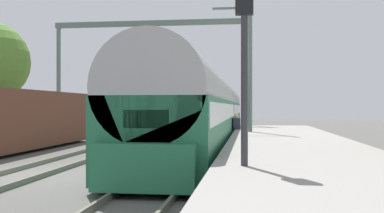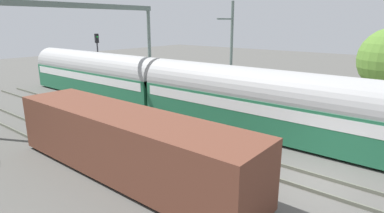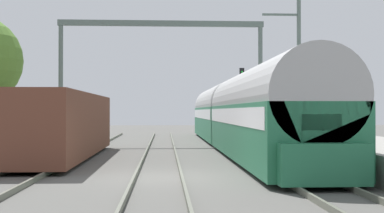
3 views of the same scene
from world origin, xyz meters
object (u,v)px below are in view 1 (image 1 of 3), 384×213
(passenger_train, at_px, (209,109))
(railway_signal_far, at_px, (244,90))
(railway_signal_near, at_px, (244,56))
(person_crossing, at_px, (236,127))
(catenary_gantry, at_px, (149,53))
(freight_car, at_px, (13,120))

(passenger_train, relative_size, railway_signal_far, 5.99)
(passenger_train, height_order, railway_signal_near, railway_signal_near)
(person_crossing, bearing_deg, railway_signal_near, -109.40)
(person_crossing, xyz_separation_m, catenary_gantry, (-6.00, 5.72, 4.65))
(person_crossing, relative_size, railway_signal_far, 0.32)
(passenger_train, height_order, person_crossing, passenger_train)
(railway_signal_near, bearing_deg, catenary_gantry, 108.03)
(person_crossing, xyz_separation_m, railway_signal_far, (0.25, 13.06, 2.46))
(passenger_train, height_order, catenary_gantry, catenary_gantry)
(passenger_train, height_order, railway_signal_far, railway_signal_far)
(freight_car, height_order, catenary_gantry, catenary_gantry)
(person_crossing, relative_size, catenary_gantry, 0.13)
(passenger_train, bearing_deg, person_crossing, -57.60)
(railway_signal_near, height_order, catenary_gantry, catenary_gantry)
(freight_car, distance_m, catenary_gantry, 11.34)
(railway_signal_far, xyz_separation_m, catenary_gantry, (-6.26, -7.34, 2.19))
(person_crossing, height_order, railway_signal_near, railway_signal_near)
(catenary_gantry, bearing_deg, railway_signal_near, -71.97)
(passenger_train, relative_size, freight_car, 2.53)
(railway_signal_near, bearing_deg, person_crossing, 92.43)
(freight_car, height_order, railway_signal_near, railway_signal_near)
(freight_car, relative_size, person_crossing, 7.51)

